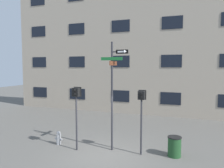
% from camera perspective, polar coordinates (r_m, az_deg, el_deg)
% --- Properties ---
extents(ground_plane, '(60.00, 60.00, 0.00)m').
position_cam_1_polar(ground_plane, '(9.94, -2.07, -18.07)').
color(ground_plane, '#595651').
extents(building_facade, '(24.00, 0.64, 14.14)m').
position_cam_1_polar(building_facade, '(17.88, 8.91, 14.97)').
color(building_facade, tan).
rests_on(building_facade, ground_plane).
extents(street_sign_pole, '(1.26, 0.94, 4.92)m').
position_cam_1_polar(street_sign_pole, '(9.80, 0.28, -1.03)').
color(street_sign_pole, '#2D2D33').
rests_on(street_sign_pole, ground_plane).
extents(pedestrian_signal_left, '(0.37, 0.40, 2.90)m').
position_cam_1_polar(pedestrian_signal_left, '(10.01, -9.34, -4.46)').
color(pedestrian_signal_left, '#2D2D33').
rests_on(pedestrian_signal_left, ground_plane).
extents(pedestrian_signal_right, '(0.34, 0.40, 2.82)m').
position_cam_1_polar(pedestrian_signal_right, '(9.46, 7.70, -5.57)').
color(pedestrian_signal_right, '#2D2D33').
rests_on(pedestrian_signal_right, ground_plane).
extents(fire_hydrant, '(0.38, 0.22, 0.66)m').
position_cam_1_polar(fire_hydrant, '(11.35, -13.77, -13.56)').
color(fire_hydrant, '#A5A5A8').
rests_on(fire_hydrant, ground_plane).
extents(trash_bin, '(0.58, 0.58, 0.86)m').
position_cam_1_polar(trash_bin, '(10.01, 15.99, -15.42)').
color(trash_bin, '#1E4723').
rests_on(trash_bin, ground_plane).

